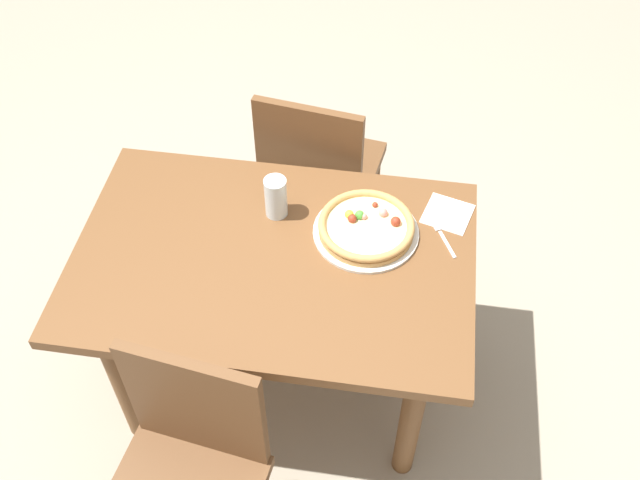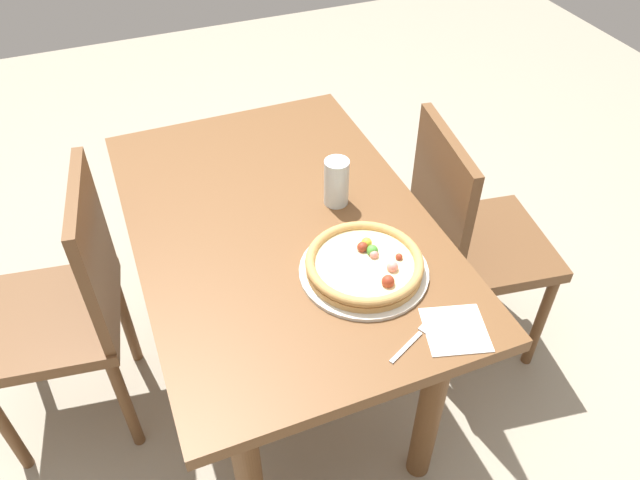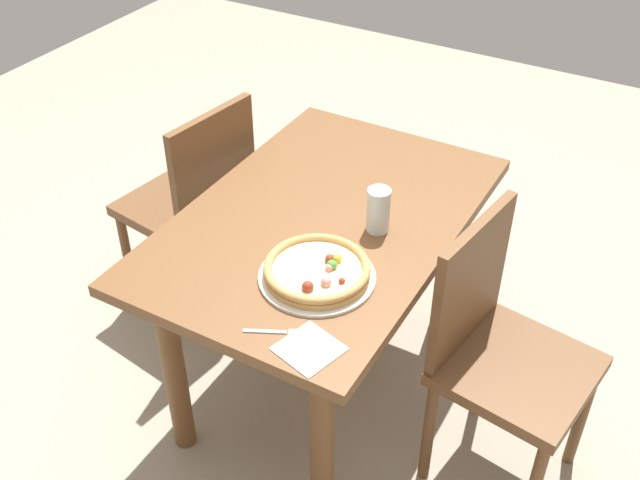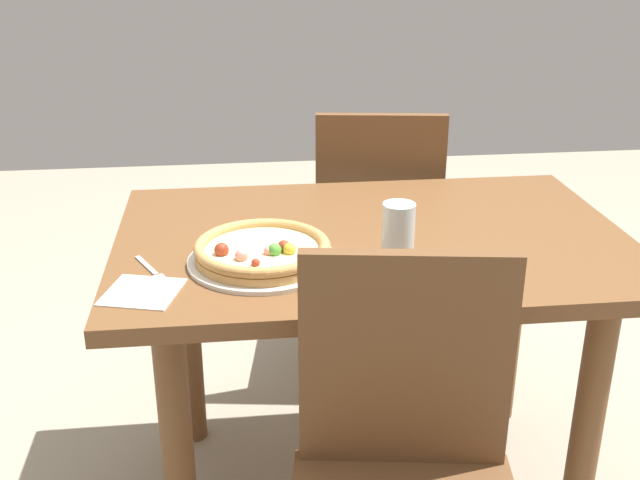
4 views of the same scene
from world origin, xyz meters
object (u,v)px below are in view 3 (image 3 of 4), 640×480
pizza (317,270)px  napkin (309,349)px  chair_near (195,202)px  drinking_glass (378,210)px  dining_table (323,247)px  plate (317,277)px  fork (282,332)px  chair_far (499,349)px

pizza → napkin: (0.24, 0.12, -0.03)m
chair_near → drinking_glass: chair_near is taller
dining_table → plate: size_ratio=3.69×
dining_table → pizza: bearing=26.6°
chair_near → drinking_glass: bearing=-89.6°
napkin → plate: bearing=-154.4°
fork → chair_near: bearing=114.8°
chair_near → pizza: 0.88m
chair_far → fork: bearing=-36.8°
chair_far → fork: (0.45, -0.45, 0.23)m
chair_near → chair_far: 1.23m
chair_far → napkin: bearing=-29.5°
fork → pizza: bearing=70.4°
chair_near → plate: bearing=-109.7°
plate → drinking_glass: 0.29m
dining_table → napkin: 0.58m
dining_table → fork: (0.49, 0.16, 0.12)m
dining_table → fork: 0.53m
chair_near → napkin: chair_near is taller
fork → drinking_glass: 0.52m
dining_table → pizza: pizza is taller
dining_table → napkin: size_ratio=8.52×
dining_table → fork: bearing=17.9°
fork → napkin: bearing=-36.2°
chair_far → pizza: bearing=-56.9°
dining_table → pizza: 0.33m
drinking_glass → chair_far: bearing=81.3°
chair_far → napkin: size_ratio=6.35×
dining_table → napkin: (0.51, 0.25, 0.12)m
plate → napkin: bearing=25.6°
pizza → plate: bearing=-102.0°
drinking_glass → pizza: bearing=-8.6°
chair_near → pizza: bearing=-109.7°
chair_far → drinking_glass: chair_far is taller
pizza → drinking_glass: size_ratio=2.11×
pizza → fork: (0.23, 0.03, -0.03)m
fork → napkin: fork is taller
chair_far → plate: bearing=-57.0°
plate → drinking_glass: bearing=171.2°
chair_far → fork: 0.67m
pizza → drinking_glass: 0.29m
chair_near → drinking_glass: size_ratio=6.40×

